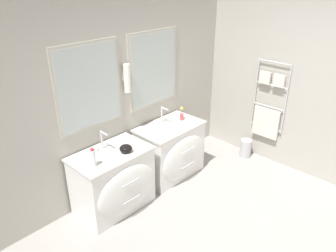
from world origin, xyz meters
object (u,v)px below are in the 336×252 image
object	(u,v)px
toiletry_bottle	(93,158)
waste_bin	(246,148)
amenity_bowl	(126,148)
flower_vase	(182,114)
vanity_right	(172,151)
vanity_left	(115,181)

from	to	relation	value
toiletry_bottle	waste_bin	size ratio (longest dim) A/B	0.75
amenity_bowl	flower_vase	world-z (taller)	flower_vase
vanity_right	amenity_bowl	xyz separation A→B (m)	(-0.87, -0.08, 0.42)
vanity_left	flower_vase	bearing A→B (deg)	1.91
toiletry_bottle	waste_bin	world-z (taller)	toiletry_bottle
flower_vase	toiletry_bottle	bearing A→B (deg)	-176.35
vanity_left	vanity_right	size ratio (longest dim) A/B	1.00
vanity_left	vanity_right	distance (m)	1.01
toiletry_bottle	amenity_bowl	xyz separation A→B (m)	(0.43, -0.02, -0.06)
flower_vase	vanity_left	bearing A→B (deg)	-178.09
vanity_right	waste_bin	world-z (taller)	vanity_right
amenity_bowl	flower_vase	distance (m)	1.13
vanity_right	amenity_bowl	distance (m)	0.97
waste_bin	vanity_right	bearing A→B (deg)	156.69
toiletry_bottle	flower_vase	xyz separation A→B (m)	(1.55, 0.10, -0.02)
toiletry_bottle	amenity_bowl	bearing A→B (deg)	-2.68
flower_vase	amenity_bowl	bearing A→B (deg)	-173.92
flower_vase	waste_bin	distance (m)	1.29
vanity_right	flower_vase	bearing A→B (deg)	9.48
amenity_bowl	waste_bin	xyz separation A→B (m)	(2.04, -0.43, -0.67)
waste_bin	flower_vase	bearing A→B (deg)	149.29
vanity_left	toiletry_bottle	xyz separation A→B (m)	(-0.29, -0.06, 0.48)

